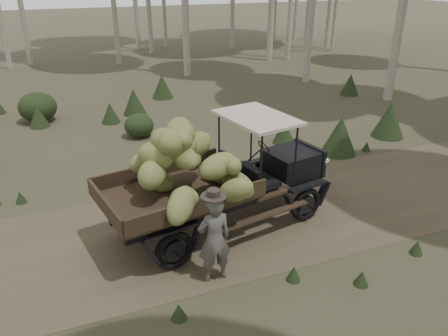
{
  "coord_description": "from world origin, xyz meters",
  "views": [
    {
      "loc": [
        -2.74,
        -7.69,
        5.18
      ],
      "look_at": [
        0.29,
        0.01,
        1.36
      ],
      "focal_mm": 35.0,
      "sensor_mm": 36.0,
      "label": 1
    }
  ],
  "objects": [
    {
      "name": "banana_truck",
      "position": [
        -0.13,
        -0.16,
        1.49
      ],
      "size": [
        5.36,
        3.04,
        2.68
      ],
      "rotation": [
        0.0,
        0.0,
        0.19
      ],
      "color": "black",
      "rests_on": "ground"
    },
    {
      "name": "ground",
      "position": [
        0.0,
        0.0,
        0.0
      ],
      "size": [
        120.0,
        120.0,
        0.0
      ],
      "primitive_type": "plane",
      "color": "#473D2B",
      "rests_on": "ground"
    },
    {
      "name": "dirt_track",
      "position": [
        0.0,
        0.0,
        0.0
      ],
      "size": [
        70.0,
        4.0,
        0.01
      ],
      "primitive_type": "cube",
      "color": "brown",
      "rests_on": "ground"
    },
    {
      "name": "undergrowth",
      "position": [
        -2.47,
        1.42,
        0.54
      ],
      "size": [
        23.32,
        20.88,
        1.37
      ],
      "color": "#233319",
      "rests_on": "ground"
    },
    {
      "name": "farmer",
      "position": [
        -0.55,
        -1.66,
        0.86
      ],
      "size": [
        0.61,
        0.45,
        1.82
      ],
      "rotation": [
        0.0,
        0.0,
        3.15
      ],
      "color": "#514E4A",
      "rests_on": "ground"
    }
  ]
}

